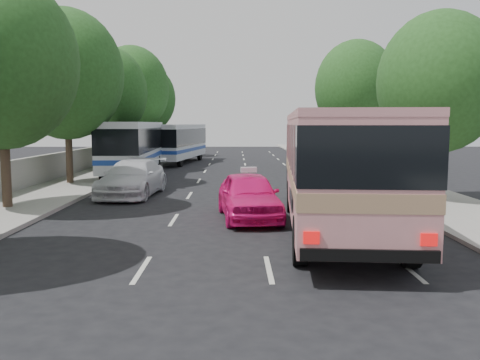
{
  "coord_description": "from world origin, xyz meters",
  "views": [
    {
      "loc": [
        0.25,
        -13.27,
        3.31
      ],
      "look_at": [
        0.38,
        2.1,
        1.6
      ],
      "focal_mm": 38.0,
      "sensor_mm": 36.0,
      "label": 1
    }
  ],
  "objects_px": {
    "pink_bus": "(337,159)",
    "white_pickup": "(133,178)",
    "pink_taxi": "(249,196)",
    "tour_coach_rear": "(179,140)",
    "tour_coach_front": "(133,143)"
  },
  "relations": [
    {
      "from": "pink_bus",
      "to": "white_pickup",
      "type": "distance_m",
      "value": 11.19
    },
    {
      "from": "pink_bus",
      "to": "pink_taxi",
      "type": "relative_size",
      "value": 2.41
    },
    {
      "from": "pink_taxi",
      "to": "tour_coach_rear",
      "type": "xyz_separation_m",
      "value": [
        -5.2,
        25.28,
        1.14
      ]
    },
    {
      "from": "tour_coach_front",
      "to": "tour_coach_rear",
      "type": "relative_size",
      "value": 1.04
    },
    {
      "from": "tour_coach_front",
      "to": "pink_bus",
      "type": "bearing_deg",
      "value": -62.49
    },
    {
      "from": "pink_bus",
      "to": "tour_coach_front",
      "type": "height_order",
      "value": "pink_bus"
    },
    {
      "from": "white_pickup",
      "to": "pink_taxi",
      "type": "bearing_deg",
      "value": -43.09
    },
    {
      "from": "pink_bus",
      "to": "tour_coach_front",
      "type": "bearing_deg",
      "value": 123.97
    },
    {
      "from": "pink_bus",
      "to": "pink_taxi",
      "type": "distance_m",
      "value": 3.69
    },
    {
      "from": "tour_coach_rear",
      "to": "pink_bus",
      "type": "bearing_deg",
      "value": -66.07
    },
    {
      "from": "pink_bus",
      "to": "tour_coach_rear",
      "type": "xyz_separation_m",
      "value": [
        -7.83,
        27.42,
        -0.3
      ]
    },
    {
      "from": "pink_taxi",
      "to": "white_pickup",
      "type": "xyz_separation_m",
      "value": [
        -5.2,
        5.71,
        0.0
      ]
    },
    {
      "from": "pink_taxi",
      "to": "tour_coach_front",
      "type": "bearing_deg",
      "value": 108.58
    },
    {
      "from": "pink_taxi",
      "to": "tour_coach_front",
      "type": "relative_size",
      "value": 0.42
    },
    {
      "from": "pink_taxi",
      "to": "white_pickup",
      "type": "relative_size",
      "value": 0.85
    }
  ]
}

